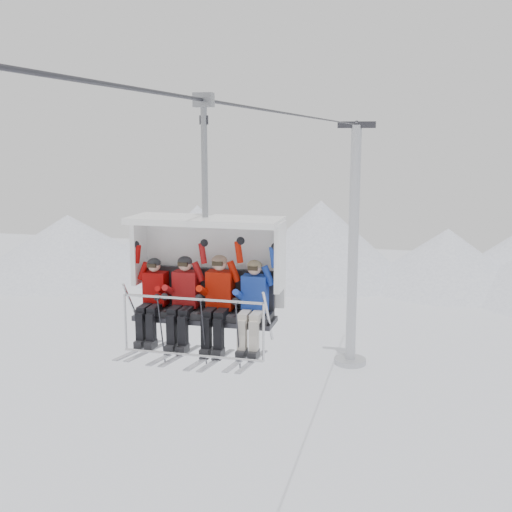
% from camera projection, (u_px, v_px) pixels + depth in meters
% --- Properties ---
extents(ridgeline, '(72.00, 21.00, 7.00)m').
position_uv_depth(ridgeline, '(356.00, 252.00, 55.36)').
color(ridgeline, white).
rests_on(ridgeline, ground).
extents(lift_tower_right, '(2.00, 1.80, 13.48)m').
position_uv_depth(lift_tower_right, '(353.00, 264.00, 35.32)').
color(lift_tower_right, '#B0B2B7').
rests_on(lift_tower_right, ground).
extents(haul_cable, '(0.06, 50.00, 0.06)m').
position_uv_depth(haul_cable, '(256.00, 108.00, 12.95)').
color(haul_cable, '#2D2D32').
rests_on(haul_cable, lift_tower_left).
extents(chairlift_carrier, '(2.44, 1.17, 3.98)m').
position_uv_depth(chairlift_carrier, '(208.00, 265.00, 10.41)').
color(chairlift_carrier, black).
rests_on(chairlift_carrier, haul_cable).
extents(skier_far_left, '(0.37, 1.69, 1.50)m').
position_uv_depth(skier_far_left, '(153.00, 298.00, 10.40)').
color(skier_far_left, '#A50706').
rests_on(skier_far_left, chairlift_carrier).
extents(skier_center_left, '(0.40, 1.69, 1.59)m').
position_uv_depth(skier_center_left, '(184.00, 298.00, 10.28)').
color(skier_center_left, '#A31313').
rests_on(skier_center_left, chairlift_carrier).
extents(skier_center_right, '(0.42, 1.69, 1.66)m').
position_uv_depth(skier_center_right, '(218.00, 299.00, 10.14)').
color(skier_center_right, red).
rests_on(skier_center_right, chairlift_carrier).
extents(skier_far_right, '(0.39, 1.69, 1.58)m').
position_uv_depth(skier_far_right, '(253.00, 303.00, 10.00)').
color(skier_far_right, '#1C3EAF').
rests_on(skier_far_right, chairlift_carrier).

